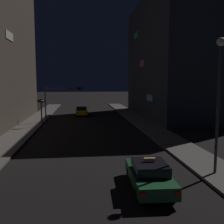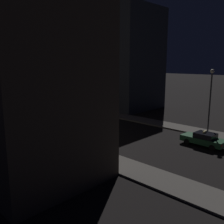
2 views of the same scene
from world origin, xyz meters
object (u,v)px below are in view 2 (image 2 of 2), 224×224
taxi (204,139)px  sign_pole_left (116,129)px  traffic_light_overhead (38,97)px  traffic_light_left_kerb (39,110)px  far_car (31,108)px  street_lamp_near_block (211,92)px

taxi → sign_pole_left: sign_pole_left is taller
taxi → traffic_light_overhead: bearing=105.1°
traffic_light_left_kerb → taxi: bearing=-66.7°
far_car → street_lamp_near_block: size_ratio=0.60×
taxi → traffic_light_overhead: size_ratio=0.90×
traffic_light_overhead → taxi: bearing=-74.9°
far_car → street_lamp_near_block: bearing=-74.9°
sign_pole_left → street_lamp_near_block: size_ratio=0.59×
traffic_light_overhead → street_lamp_near_block: size_ratio=0.66×
traffic_light_left_kerb → street_lamp_near_block: (12.28, -17.25, 2.63)m
traffic_light_left_kerb → sign_pole_left: 14.64m
street_lamp_near_block → taxi: bearing=-162.0°
traffic_light_overhead → street_lamp_near_block: (10.24, -20.80, 1.56)m
sign_pole_left → street_lamp_near_block: street_lamp_near_block is taller
far_car → traffic_light_left_kerb: size_ratio=1.32×
taxi → sign_pole_left: bearing=155.9°
traffic_light_overhead → sign_pole_left: bearing=-99.5°
far_car → traffic_light_left_kerb: 11.92m
traffic_light_overhead → sign_pole_left: 18.42m
traffic_light_left_kerb → traffic_light_overhead: bearing=60.1°
street_lamp_near_block → sign_pole_left: bearing=168.7°
taxi → sign_pole_left: size_ratio=1.01×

